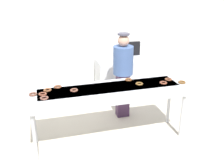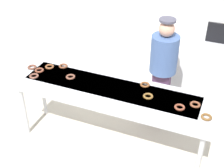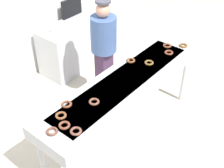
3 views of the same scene
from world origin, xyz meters
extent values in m
plane|color=beige|center=(0.00, 0.00, 0.00)|extent=(16.00, 16.00, 0.00)
cube|color=#B7BABF|center=(0.00, 0.00, 0.89)|extent=(2.65, 0.65, 0.17)
cube|color=slate|center=(0.00, 0.00, 0.94)|extent=(2.25, 0.45, 0.08)
cylinder|color=#B7BABF|center=(1.22, -0.24, 0.40)|extent=(0.06, 0.06, 0.80)
cylinder|color=#B7BABF|center=(-1.22, 0.24, 0.40)|extent=(0.06, 0.06, 0.80)
cylinder|color=#B7BABF|center=(1.22, 0.24, 0.40)|extent=(0.06, 0.06, 0.80)
torus|color=brown|center=(0.50, -0.03, 0.99)|extent=(0.13, 0.13, 0.03)
torus|color=brown|center=(-0.57, 0.00, 0.99)|extent=(0.15, 0.15, 0.03)
torus|color=brown|center=(1.05, 0.02, 0.99)|extent=(0.13, 0.13, 0.03)
torus|color=brown|center=(-1.02, -0.17, 0.99)|extent=(0.16, 0.16, 0.03)
torus|color=brown|center=(-1.18, 0.02, 0.99)|extent=(0.17, 0.17, 0.03)
torus|color=brown|center=(0.39, 0.20, 0.99)|extent=(0.17, 0.17, 0.03)
torus|color=brown|center=(1.21, -0.15, 0.99)|extent=(0.17, 0.17, 0.03)
torus|color=brown|center=(0.90, -0.10, 0.99)|extent=(0.17, 0.17, 0.03)
torus|color=brown|center=(-1.04, -0.01, 0.99)|extent=(0.17, 0.17, 0.03)
torus|color=brown|center=(-0.80, 0.21, 0.99)|extent=(0.17, 0.17, 0.03)
torus|color=brown|center=(-0.96, 0.12, 0.99)|extent=(0.14, 0.14, 0.03)
cube|color=#3D2641|center=(0.48, 0.76, 0.45)|extent=(0.24, 0.18, 0.90)
cylinder|color=#3F598C|center=(0.48, 0.76, 1.16)|extent=(0.38, 0.38, 0.53)
sphere|color=tan|center=(0.48, 0.76, 1.54)|extent=(0.21, 0.21, 0.21)
cylinder|color=#403F4C|center=(0.48, 0.76, 1.66)|extent=(0.22, 0.22, 0.03)
cube|color=#B7BABF|center=(1.10, 1.81, 0.43)|extent=(1.78, 0.60, 0.85)
cylinder|color=beige|center=(0.44, 1.83, 0.91)|extent=(0.07, 0.07, 0.12)
cylinder|color=beige|center=(1.84, 1.90, 0.91)|extent=(0.07, 0.07, 0.12)
cube|color=black|center=(1.10, 2.06, 1.02)|extent=(0.46, 0.04, 0.34)
camera|label=1|loc=(-1.03, -3.77, 2.61)|focal=42.47mm
camera|label=2|loc=(1.29, -3.08, 3.26)|focal=51.66mm
camera|label=3|loc=(-2.43, -1.80, 3.19)|focal=48.16mm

